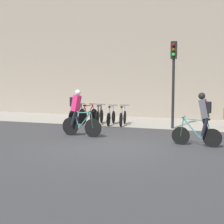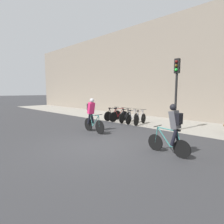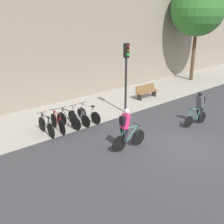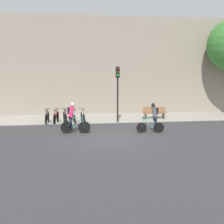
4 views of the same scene
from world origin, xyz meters
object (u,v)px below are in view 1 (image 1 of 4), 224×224
parked_bike_0 (77,115)px  parked_bike_4 (123,117)px  cyclist_grey (202,117)px  cyclist_pink (78,112)px  parked_bike_2 (100,116)px  parked_bike_3 (111,117)px  parked_bike_1 (88,115)px  traffic_light_pole (173,69)px

parked_bike_0 → parked_bike_4: size_ratio=0.99×
cyclist_grey → cyclist_pink: bearing=174.8°
parked_bike_2 → parked_bike_0: bearing=180.0°
parked_bike_0 → parked_bike_3: size_ratio=1.02×
parked_bike_1 → parked_bike_4: parked_bike_1 is taller
cyclist_pink → cyclist_grey: 4.66m
parked_bike_2 → parked_bike_3: size_ratio=1.01×
parked_bike_1 → cyclist_grey: bearing=-34.2°
parked_bike_4 → parked_bike_3: bearing=-180.0°
cyclist_grey → parked_bike_0: (-6.41, 3.94, -0.53)m
cyclist_pink → parked_bike_3: 3.56m
parked_bike_0 → parked_bike_4: 2.45m
parked_bike_0 → cyclist_grey: bearing=-31.6°
parked_bike_3 → parked_bike_2: bearing=179.9°
parked_bike_2 → traffic_light_pole: 4.30m
parked_bike_4 → parked_bike_2: bearing=180.0°
cyclist_pink → parked_bike_0: bearing=116.7°
cyclist_pink → parked_bike_3: size_ratio=1.08×
parked_bike_3 → traffic_light_pole: size_ratio=0.43×
parked_bike_0 → traffic_light_pole: 5.38m
cyclist_pink → parked_bike_4: (0.68, 3.52, -0.55)m
cyclist_pink → parked_bike_4: size_ratio=1.05×
cyclist_pink → parked_bike_3: (0.06, 3.52, -0.56)m
cyclist_pink → parked_bike_2: 3.60m
parked_bike_1 → parked_bike_2: parked_bike_1 is taller
parked_bike_4 → cyclist_pink: bearing=-100.9°
parked_bike_2 → parked_bike_1: bearing=-180.0°
parked_bike_3 → traffic_light_pole: bearing=-4.5°
parked_bike_3 → parked_bike_0: bearing=179.9°
cyclist_grey → parked_bike_3: cyclist_grey is taller
cyclist_grey → parked_bike_3: bearing=139.3°
parked_bike_2 → parked_bike_4: bearing=-0.0°
cyclist_pink → parked_bike_2: bearing=98.8°
cyclist_grey → traffic_light_pole: size_ratio=0.45×
cyclist_grey → parked_bike_1: size_ratio=1.00×
parked_bike_3 → traffic_light_pole: traffic_light_pole is taller
parked_bike_1 → parked_bike_3: size_ratio=1.05×
parked_bike_4 → traffic_light_pole: size_ratio=0.44×
cyclist_grey → parked_bike_0: size_ratio=1.03×
parked_bike_0 → parked_bike_3: parked_bike_0 is taller
parked_bike_0 → traffic_light_pole: bearing=-2.8°
parked_bike_4 → cyclist_grey: bearing=-44.8°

